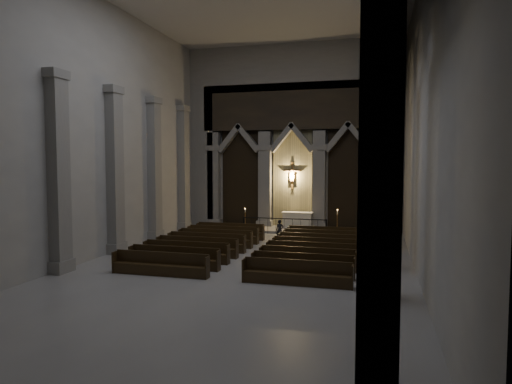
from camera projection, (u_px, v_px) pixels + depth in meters
room at (240, 83)px, 18.45m from camera, size 24.00×24.10×12.00m
sanctuary_wall at (292, 128)px, 29.63m from camera, size 14.00×0.77×12.00m
right_arcade at (381, 77)px, 18.30m from camera, size 1.00×24.00×12.00m
left_pilasters at (136, 172)px, 23.82m from camera, size 0.60×13.00×8.03m
sanctuary_step at (289, 230)px, 29.17m from camera, size 8.50×2.60×0.15m
altar at (298, 220)px, 29.54m from camera, size 2.00×0.80×1.02m
altar_rail at (284, 223)px, 27.70m from camera, size 5.19×0.09×1.02m
candle_stand_left at (245, 225)px, 28.71m from camera, size 0.25×0.25×1.51m
candle_stand_right at (337, 229)px, 27.03m from camera, size 0.27×0.27×1.60m
pews at (256, 250)px, 21.32m from camera, size 9.41×9.13×0.89m
worshipper at (280, 230)px, 25.56m from camera, size 0.47×0.35×1.18m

